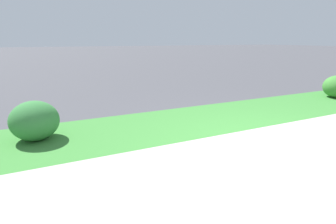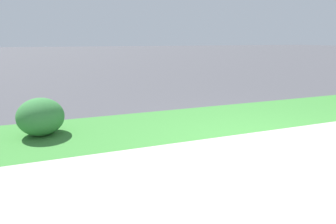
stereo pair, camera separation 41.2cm
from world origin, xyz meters
name	(u,v)px [view 1 (the left image)]	position (x,y,z in m)	size (l,w,h in m)	color
ground_plane	(295,157)	(0.00, 0.00, 0.00)	(120.00, 120.00, 0.00)	#424247
sidewalk_pavement	(295,157)	(0.00, 0.00, 0.01)	(18.00, 2.16, 0.01)	#ADA89E
grass_verge	(210,117)	(0.00, 2.00, 0.00)	(18.00, 1.83, 0.01)	#387A33
shrub_bush_far_verge	(35,121)	(-3.11, 2.17, 0.30)	(0.72, 0.72, 0.61)	#337538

